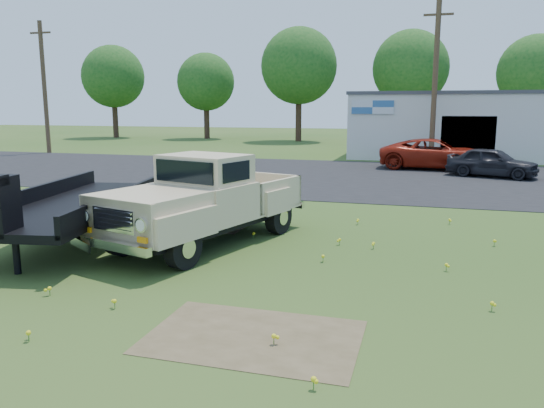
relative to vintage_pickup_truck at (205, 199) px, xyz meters
The scene contains 16 objects.
ground 2.34m from the vintage_pickup_truck, 53.71° to the right, with size 140.00×140.00×0.00m, color #294A17.
asphalt_lot 13.43m from the vintage_pickup_truck, 84.74° to the left, with size 90.00×14.00×0.02m, color black.
dirt_patch_a 5.52m from the vintage_pickup_truck, 59.72° to the right, with size 3.00×2.00×0.01m, color brown.
dirt_patch_b 2.26m from the vintage_pickup_truck, 112.90° to the left, with size 2.20×1.60×0.01m, color brown.
commercial_building 26.35m from the vintage_pickup_truck, 74.07° to the left, with size 14.20×8.20×4.15m.
utility_pole_west 29.28m from the vintage_pickup_truck, 135.62° to the left, with size 1.60×0.30×9.00m.
utility_pole_mid 21.28m from the vintage_pickup_truck, 75.58° to the left, with size 1.60×0.30×9.00m.
treeline_a 47.04m from the vintage_pickup_truck, 124.93° to the left, with size 6.40×6.40×9.52m.
treeline_b 43.00m from the vintage_pickup_truck, 113.10° to the left, with size 5.76×5.76×8.57m.
treeline_c 38.87m from the vintage_pickup_truck, 100.15° to the left, with size 7.04×7.04×10.47m.
treeline_d 39.35m from the vintage_pickup_truck, 85.25° to the left, with size 6.72×6.72×10.00m.
treeline_e 39.91m from the vintage_pickup_truck, 70.49° to the left, with size 6.08×6.08×9.04m.
vintage_pickup_truck is the anchor object (origin of this frame).
flatbed_trailer 3.17m from the vintage_pickup_truck, behind, with size 2.46×7.38×2.01m, color black, non-canonical shape.
red_pickup 18.34m from the vintage_pickup_truck, 72.85° to the left, with size 2.60×5.63×1.57m, color maroon.
dark_sedan 16.93m from the vintage_pickup_truck, 62.11° to the left, with size 1.61×3.99×1.36m, color black.
Camera 1 is at (3.73, -9.72, 3.23)m, focal length 35.00 mm.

